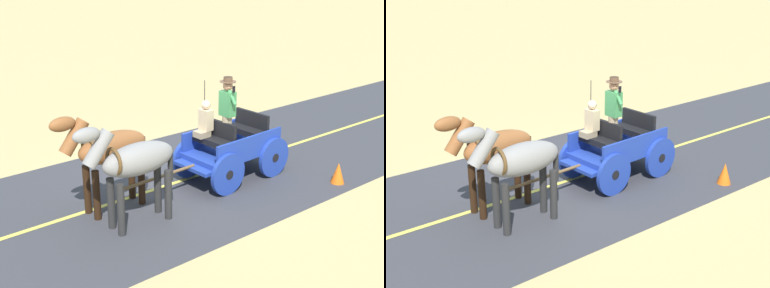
# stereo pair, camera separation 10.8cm
# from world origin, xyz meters

# --- Properties ---
(ground_plane) EXTENTS (200.00, 200.00, 0.00)m
(ground_plane) POSITION_xyz_m (0.00, 0.00, 0.00)
(ground_plane) COLOR tan
(road_surface) EXTENTS (5.62, 160.00, 0.01)m
(road_surface) POSITION_xyz_m (0.00, 0.00, 0.00)
(road_surface) COLOR #38383D
(road_surface) RESTS_ON ground
(road_centre_stripe) EXTENTS (0.12, 160.00, 0.00)m
(road_centre_stripe) POSITION_xyz_m (0.00, 0.00, 0.01)
(road_centre_stripe) COLOR #DBCC4C
(road_centre_stripe) RESTS_ON road_surface
(horse_drawn_carriage) EXTENTS (1.52, 4.51, 2.50)m
(horse_drawn_carriage) POSITION_xyz_m (-0.54, -0.71, 0.82)
(horse_drawn_carriage) COLOR #1E3899
(horse_drawn_carriage) RESTS_ON ground
(horse_near_side) EXTENTS (0.58, 2.13, 2.21)m
(horse_near_side) POSITION_xyz_m (-1.11, 2.30, 1.32)
(horse_near_side) COLOR gray
(horse_near_side) RESTS_ON ground
(horse_off_side) EXTENTS (0.60, 2.13, 2.21)m
(horse_off_side) POSITION_xyz_m (-0.24, 2.34, 1.32)
(horse_off_side) COLOR brown
(horse_off_side) RESTS_ON ground
(traffic_cone) EXTENTS (0.32, 0.32, 0.50)m
(traffic_cone) POSITION_xyz_m (-2.36, -2.46, 0.25)
(traffic_cone) COLOR orange
(traffic_cone) RESTS_ON ground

